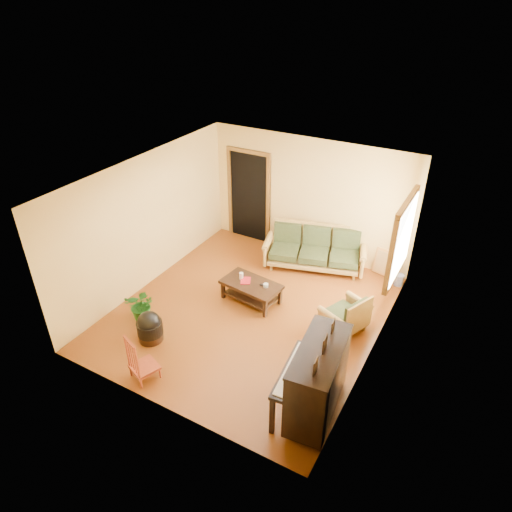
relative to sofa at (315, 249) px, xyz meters
The scene contains 16 objects.
floor 2.08m from the sofa, 101.70° to the right, with size 5.00×5.00×0.00m, color #5A280B.
doorway 2.01m from the sofa, 165.17° to the left, with size 1.08×0.16×2.05m, color black.
window 2.20m from the sofa, 20.91° to the right, with size 0.12×1.36×1.46m, color white.
sofa is the anchor object (origin of this frame).
coffee_table 1.78m from the sofa, 108.61° to the right, with size 1.10×0.60×0.40m, color black.
armchair 2.02m from the sofa, 52.02° to the right, with size 0.71×0.74×0.74m, color #A17A3B.
piano 3.82m from the sofa, 66.56° to the right, with size 0.78×1.32×1.17m, color black.
footstool 3.78m from the sofa, 113.55° to the right, with size 0.43×0.43×0.41m, color black.
red_chair 4.28m from the sofa, 103.68° to the right, with size 0.38×0.41×0.81m, color maroon.
leaning_frame 1.44m from the sofa, 17.80° to the left, with size 0.44×0.10×0.59m, color #CA8E43.
ceramic_crock 1.78m from the sofa, ahead, with size 0.19×0.19×0.23m, color #34469C.
potted_plant 3.68m from the sofa, 122.74° to the right, with size 0.54×0.47×0.60m, color #185117.
book 1.88m from the sofa, 114.05° to the right, with size 0.18×0.24×0.02m, color maroon.
candle 1.82m from the sofa, 116.09° to the right, with size 0.08×0.08×0.13m, color white.
glass_jar 1.67m from the sofa, 99.38° to the right, with size 0.09×0.09×0.06m, color silver.
remote 1.67m from the sofa, 100.90° to the right, with size 0.16×0.04×0.02m, color black.
Camera 1 is at (3.35, -5.75, 5.23)m, focal length 32.00 mm.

